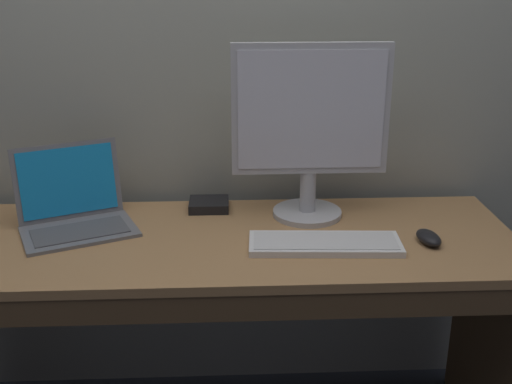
% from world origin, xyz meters
% --- Properties ---
extents(desk, '(1.77, 0.61, 0.75)m').
position_xyz_m(desk, '(0.00, -0.01, 0.56)').
color(desk, '#A87A4C').
rests_on(desk, ground).
extents(laptop_space_gray, '(0.39, 0.36, 0.24)m').
position_xyz_m(laptop_space_gray, '(-0.43, 0.09, 0.80)').
color(laptop_space_gray, slate).
rests_on(laptop_space_gray, desk).
extents(external_monitor, '(0.48, 0.22, 0.54)m').
position_xyz_m(external_monitor, '(0.29, 0.15, 1.04)').
color(external_monitor, '#B7B7BC').
rests_on(external_monitor, desk).
extents(wired_keyboard, '(0.44, 0.17, 0.02)m').
position_xyz_m(wired_keyboard, '(0.31, -0.08, 0.76)').
color(wired_keyboard, white).
rests_on(wired_keyboard, desk).
extents(computer_mouse, '(0.08, 0.11, 0.04)m').
position_xyz_m(computer_mouse, '(0.61, -0.07, 0.76)').
color(computer_mouse, black).
rests_on(computer_mouse, desk).
extents(external_drive_box, '(0.13, 0.11, 0.03)m').
position_xyz_m(external_drive_box, '(-0.03, 0.23, 0.76)').
color(external_drive_box, black).
rests_on(external_drive_box, desk).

